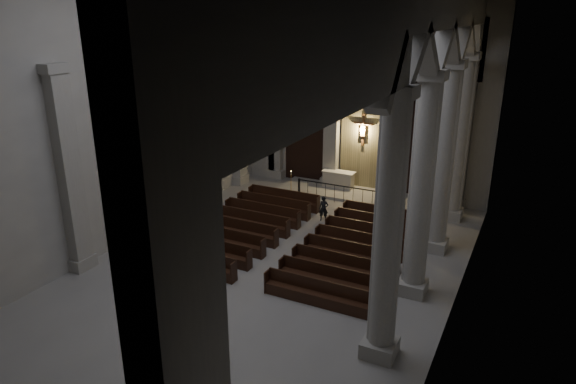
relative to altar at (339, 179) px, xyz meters
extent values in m
plane|color=gray|center=(1.12, -11.09, -0.63)|extent=(24.00, 24.00, 0.00)
cube|color=#A9A69E|center=(1.12, 0.91, 5.37)|extent=(14.00, 0.10, 12.00)
cube|color=#A9A69E|center=(-5.88, -11.09, 5.37)|extent=(0.10, 24.00, 12.00)
cube|color=#A9A69E|center=(8.12, -11.09, 5.37)|extent=(0.10, 24.00, 12.00)
cube|color=#A4A199|center=(-4.28, 0.41, 2.57)|extent=(0.80, 0.50, 6.40)
cube|color=#A4A199|center=(-4.28, 0.41, -0.38)|extent=(1.05, 0.70, 0.50)
cube|color=#A4A199|center=(-4.28, 0.41, 4.72)|extent=(1.00, 0.65, 0.35)
cube|color=#A4A199|center=(-0.68, 0.41, 2.57)|extent=(0.80, 0.50, 6.40)
cube|color=#A4A199|center=(-0.68, 0.41, -0.38)|extent=(1.05, 0.70, 0.50)
cube|color=#A4A199|center=(-0.68, 0.41, 4.72)|extent=(1.00, 0.65, 0.35)
cube|color=#A4A199|center=(2.92, 0.41, 2.57)|extent=(0.80, 0.50, 6.40)
cube|color=#A4A199|center=(2.92, 0.41, -0.38)|extent=(1.05, 0.70, 0.50)
cube|color=#A4A199|center=(2.92, 0.41, 4.72)|extent=(1.00, 0.65, 0.35)
cube|color=#A4A199|center=(6.52, 0.41, 2.57)|extent=(0.80, 0.50, 6.40)
cube|color=#A4A199|center=(6.52, 0.41, -0.38)|extent=(1.05, 0.70, 0.50)
cube|color=#A4A199|center=(6.52, 0.41, 4.72)|extent=(1.00, 0.65, 0.35)
cube|color=black|center=(-2.48, 0.76, 2.87)|extent=(2.60, 0.15, 7.00)
cube|color=#8B8059|center=(1.12, 0.76, 2.87)|extent=(2.60, 0.15, 7.00)
cube|color=black|center=(4.72, 0.76, 2.87)|extent=(2.60, 0.15, 7.00)
cube|color=black|center=(1.12, 0.41, 7.37)|extent=(12.00, 0.50, 3.00)
cube|color=#A4A199|center=(-5.08, 0.41, 3.87)|extent=(1.60, 0.50, 9.00)
cube|color=#A4A199|center=(7.32, 0.41, 3.87)|extent=(1.60, 0.50, 9.00)
plane|color=#FFEA72|center=(1.12, 0.73, 2.87)|extent=(1.50, 0.00, 1.50)
cube|color=#54331C|center=(1.12, 0.64, 2.87)|extent=(0.13, 0.08, 1.80)
cube|color=#54331C|center=(1.12, 0.64, 3.22)|extent=(1.10, 0.08, 0.13)
cube|color=tan|center=(1.12, 0.58, 2.82)|extent=(0.26, 0.10, 0.60)
sphere|color=tan|center=(1.12, 0.58, 3.22)|extent=(0.17, 0.17, 0.17)
cylinder|color=tan|center=(0.86, 0.58, 3.19)|extent=(0.45, 0.08, 0.08)
cylinder|color=tan|center=(1.38, 0.58, 3.19)|extent=(0.45, 0.08, 0.08)
cube|color=#A4A199|center=(6.62, -1.59, -0.38)|extent=(1.00, 1.00, 0.50)
cylinder|color=#A4A199|center=(6.62, -1.59, 3.37)|extent=(0.70, 0.70, 7.50)
cube|color=#A4A199|center=(6.62, -1.59, 7.22)|extent=(0.95, 0.95, 0.35)
cube|color=#A4A199|center=(6.62, -5.59, -0.38)|extent=(1.00, 1.00, 0.50)
cylinder|color=#A4A199|center=(6.62, -5.59, 3.37)|extent=(0.70, 0.70, 7.50)
cube|color=#A4A199|center=(6.62, -5.59, 7.22)|extent=(0.95, 0.95, 0.35)
cube|color=#A4A199|center=(6.62, -9.59, -0.38)|extent=(1.00, 1.00, 0.50)
cylinder|color=#A4A199|center=(6.62, -9.59, 3.37)|extent=(0.70, 0.70, 7.50)
cube|color=#A4A199|center=(6.62, -9.59, 7.22)|extent=(0.95, 0.95, 0.35)
cube|color=#A4A199|center=(6.62, -13.59, -0.38)|extent=(1.00, 1.00, 0.50)
cylinder|color=#A4A199|center=(6.62, -13.59, 3.37)|extent=(0.70, 0.70, 7.50)
cube|color=#A4A199|center=(6.62, -13.59, 7.22)|extent=(0.95, 0.95, 0.35)
cube|color=#A4A199|center=(6.62, 0.31, 3.97)|extent=(0.55, 1.20, 9.20)
cube|color=#A4A199|center=(-5.63, -1.59, -0.38)|extent=(0.60, 1.00, 0.50)
cube|color=#A4A199|center=(-5.63, -1.59, 3.37)|extent=(0.50, 0.80, 7.50)
cube|color=#A4A199|center=(-5.63, -1.59, 7.22)|extent=(0.60, 1.00, 0.35)
cube|color=#A4A199|center=(-5.63, -5.59, -0.38)|extent=(0.60, 1.00, 0.50)
cube|color=#A4A199|center=(-5.63, -5.59, 3.37)|extent=(0.50, 0.80, 7.50)
cube|color=#A4A199|center=(-5.63, -5.59, 7.22)|extent=(0.60, 1.00, 0.35)
cube|color=#A4A199|center=(-5.63, -9.59, -0.38)|extent=(0.60, 1.00, 0.50)
cube|color=#A4A199|center=(-5.63, -9.59, 3.37)|extent=(0.50, 0.80, 7.50)
cube|color=#A4A199|center=(-5.63, -9.59, 7.22)|extent=(0.60, 1.00, 0.35)
cube|color=#A4A199|center=(-5.63, -13.59, -0.38)|extent=(0.60, 1.00, 0.50)
cube|color=#A4A199|center=(-5.63, -13.59, 3.37)|extent=(0.50, 0.80, 7.50)
cube|color=#A4A199|center=(-5.63, -13.59, 7.22)|extent=(0.60, 1.00, 0.35)
cube|color=#A4A199|center=(1.12, -0.49, -0.55)|extent=(8.50, 2.60, 0.15)
cube|color=#B9B3A2|center=(0.00, 0.00, -0.02)|extent=(1.72, 0.67, 0.91)
cube|color=white|center=(0.00, 0.00, 0.45)|extent=(1.86, 0.74, 0.04)
cube|color=black|center=(1.12, -2.12, 0.37)|extent=(5.25, 0.05, 0.05)
cube|color=black|center=(-1.51, -2.12, -0.10)|extent=(0.09, 0.09, 1.05)
cube|color=black|center=(3.75, -2.12, -0.10)|extent=(0.09, 0.09, 1.05)
cylinder|color=black|center=(-0.98, -2.12, -0.13)|extent=(0.02, 0.02, 0.97)
cylinder|color=black|center=(-0.46, -2.12, -0.13)|extent=(0.02, 0.02, 0.97)
cylinder|color=black|center=(0.07, -2.12, -0.13)|extent=(0.02, 0.02, 0.97)
cylinder|color=black|center=(0.59, -2.12, -0.13)|extent=(0.02, 0.02, 0.97)
cylinder|color=black|center=(1.12, -2.12, -0.13)|extent=(0.02, 0.02, 0.97)
cylinder|color=black|center=(1.64, -2.12, -0.13)|extent=(0.02, 0.02, 0.97)
cylinder|color=black|center=(2.17, -2.12, -0.13)|extent=(0.02, 0.02, 0.97)
cylinder|color=black|center=(2.70, -2.12, -0.13)|extent=(0.02, 0.02, 0.97)
cylinder|color=black|center=(3.22, -2.12, -0.13)|extent=(0.02, 0.02, 0.97)
cylinder|color=#B58337|center=(-2.16, -1.81, -0.60)|extent=(0.22, 0.22, 0.05)
cylinder|color=#B58337|center=(-2.16, -1.81, -0.07)|extent=(0.03, 0.03, 1.06)
cylinder|color=#B58337|center=(-2.16, -1.81, 0.46)|extent=(0.11, 0.11, 0.02)
cylinder|color=beige|center=(-2.16, -1.81, 0.56)|extent=(0.04, 0.04, 0.18)
sphere|color=#F3B555|center=(-2.16, -1.81, 0.67)|extent=(0.04, 0.04, 0.04)
cylinder|color=#B58337|center=(3.83, -1.85, -0.60)|extent=(0.22, 0.22, 0.05)
cylinder|color=#B58337|center=(3.83, -1.85, -0.08)|extent=(0.03, 0.03, 1.06)
cylinder|color=#B58337|center=(3.83, -1.85, 0.45)|extent=(0.11, 0.11, 0.02)
cylinder|color=beige|center=(3.83, -1.85, 0.55)|extent=(0.04, 0.04, 0.18)
sphere|color=#F3B555|center=(3.83, -1.85, 0.66)|extent=(0.04, 0.04, 0.04)
cube|color=black|center=(-1.58, -3.88, -0.42)|extent=(3.96, 0.38, 0.42)
cube|color=black|center=(-1.58, -3.70, 0.03)|extent=(3.96, 0.07, 0.47)
cube|color=black|center=(-3.56, -3.88, -0.20)|extent=(0.06, 0.42, 0.85)
cube|color=black|center=(0.40, -3.88, -0.20)|extent=(0.06, 0.42, 0.85)
cube|color=black|center=(3.82, -3.88, -0.42)|extent=(3.96, 0.38, 0.42)
cube|color=black|center=(3.82, -3.70, 0.03)|extent=(3.96, 0.07, 0.47)
cube|color=black|center=(1.84, -3.88, -0.20)|extent=(0.06, 0.42, 0.85)
cube|color=black|center=(5.80, -3.88, -0.20)|extent=(0.06, 0.42, 0.85)
cube|color=black|center=(-1.58, -5.02, -0.42)|extent=(3.96, 0.38, 0.42)
cube|color=black|center=(-1.58, -4.84, 0.03)|extent=(3.96, 0.07, 0.47)
cube|color=black|center=(-3.56, -5.02, -0.20)|extent=(0.06, 0.42, 0.85)
cube|color=black|center=(0.40, -5.02, -0.20)|extent=(0.06, 0.42, 0.85)
cube|color=black|center=(3.82, -5.02, -0.42)|extent=(3.96, 0.38, 0.42)
cube|color=black|center=(3.82, -4.84, 0.03)|extent=(3.96, 0.07, 0.47)
cube|color=black|center=(1.84, -5.02, -0.20)|extent=(0.06, 0.42, 0.85)
cube|color=black|center=(5.80, -5.02, -0.20)|extent=(0.06, 0.42, 0.85)
cube|color=black|center=(-1.58, -6.16, -0.42)|extent=(3.96, 0.38, 0.42)
cube|color=black|center=(-1.58, -5.98, 0.03)|extent=(3.96, 0.07, 0.47)
cube|color=black|center=(-3.56, -6.16, -0.20)|extent=(0.06, 0.42, 0.85)
cube|color=black|center=(0.40, -6.16, -0.20)|extent=(0.06, 0.42, 0.85)
cube|color=black|center=(3.82, -6.16, -0.42)|extent=(3.96, 0.38, 0.42)
cube|color=black|center=(3.82, -5.98, 0.03)|extent=(3.96, 0.07, 0.47)
cube|color=black|center=(1.84, -6.16, -0.20)|extent=(0.06, 0.42, 0.85)
cube|color=black|center=(5.80, -6.16, -0.20)|extent=(0.06, 0.42, 0.85)
cube|color=black|center=(-1.58, -7.30, -0.42)|extent=(3.96, 0.38, 0.42)
cube|color=black|center=(-1.58, -7.12, 0.03)|extent=(3.96, 0.07, 0.47)
cube|color=black|center=(-3.56, -7.30, -0.20)|extent=(0.06, 0.42, 0.85)
cube|color=black|center=(0.40, -7.30, -0.20)|extent=(0.06, 0.42, 0.85)
cube|color=black|center=(3.82, -7.30, -0.42)|extent=(3.96, 0.38, 0.42)
cube|color=black|center=(3.82, -7.12, 0.03)|extent=(3.96, 0.07, 0.47)
cube|color=black|center=(1.84, -7.30, -0.20)|extent=(0.06, 0.42, 0.85)
cube|color=black|center=(5.80, -7.30, -0.20)|extent=(0.06, 0.42, 0.85)
cube|color=black|center=(-1.58, -8.44, -0.42)|extent=(3.96, 0.38, 0.42)
cube|color=black|center=(-1.58, -8.26, 0.03)|extent=(3.96, 0.07, 0.47)
cube|color=black|center=(-3.56, -8.44, -0.20)|extent=(0.06, 0.42, 0.85)
cube|color=black|center=(0.40, -8.44, -0.20)|extent=(0.06, 0.42, 0.85)
cube|color=black|center=(3.82, -8.44, -0.42)|extent=(3.96, 0.38, 0.42)
cube|color=black|center=(3.82, -8.26, 0.03)|extent=(3.96, 0.07, 0.47)
cube|color=black|center=(1.84, -8.44, -0.20)|extent=(0.06, 0.42, 0.85)
cube|color=black|center=(5.80, -8.44, -0.20)|extent=(0.06, 0.42, 0.85)
cube|color=black|center=(-1.58, -9.58, -0.42)|extent=(3.96, 0.38, 0.42)
cube|color=black|center=(-1.58, -9.40, 0.03)|extent=(3.96, 0.07, 0.47)
cube|color=black|center=(-3.56, -9.58, -0.20)|extent=(0.06, 0.42, 0.85)
cube|color=black|center=(0.40, -9.58, -0.20)|extent=(0.06, 0.42, 0.85)
cube|color=black|center=(3.82, -9.58, -0.42)|extent=(3.96, 0.38, 0.42)
cube|color=black|center=(3.82, -9.40, 0.03)|extent=(3.96, 0.07, 0.47)
cube|color=black|center=(1.84, -9.58, -0.20)|extent=(0.06, 0.42, 0.85)
cube|color=black|center=(5.80, -9.58, -0.20)|extent=(0.06, 0.42, 0.85)
cube|color=black|center=(-1.58, -10.72, -0.42)|extent=(3.96, 0.38, 0.42)
cube|color=black|center=(-1.58, -10.54, 0.03)|extent=(3.96, 0.07, 0.47)
cube|color=black|center=(-3.56, -10.72, -0.20)|extent=(0.06, 0.42, 0.85)
cube|color=black|center=(0.40, -10.72, -0.20)|extent=(0.06, 0.42, 0.85)
cube|color=black|center=(3.82, -10.72, -0.42)|extent=(3.96, 0.38, 0.42)
cube|color=black|center=(3.82, -10.54, 0.03)|extent=(3.96, 0.07, 0.47)
cube|color=black|center=(1.84, -10.72, -0.20)|extent=(0.06, 0.42, 0.85)
cube|color=black|center=(5.80, -10.72, -0.20)|extent=(0.06, 0.42, 0.85)
cube|color=black|center=(-1.58, -11.86, -0.42)|extent=(3.96, 0.38, 0.42)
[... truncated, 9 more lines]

